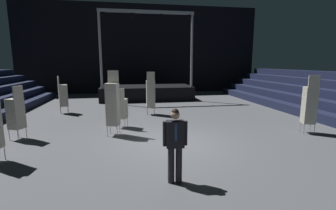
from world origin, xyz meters
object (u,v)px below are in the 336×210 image
Objects in this scene: man_with_tie at (175,141)px; chair_stack_rear_right at (310,105)px; chair_stack_mid_centre at (151,93)px; chair_stack_rear_left at (113,104)px; chair_stack_front_left at (16,113)px; chair_stack_front_right at (121,108)px; chair_stack_mid_right at (63,95)px; stage_riser at (146,91)px.

chair_stack_rear_right reaches higher than man_with_tie.
man_with_tie is 7.60m from chair_stack_mid_centre.
chair_stack_mid_centre is 3.94m from chair_stack_rear_left.
chair_stack_front_left reaches higher than chair_stack_front_right.
man_with_tie is 6.72m from chair_stack_rear_right.
man_with_tie is 0.86× the size of chair_stack_mid_right.
man_with_tie is at bearing 8.64° from chair_stack_mid_right.
man_with_tie is 0.71× the size of chair_stack_rear_left.
chair_stack_front_right is at bearing 23.49° from chair_stack_mid_right.
chair_stack_rear_left is at bearing -65.46° from man_with_tie.
chair_stack_mid_centre is at bearing -103.76° from chair_stack_rear_left.
chair_stack_mid_right is 11.93m from chair_stack_rear_right.
chair_stack_rear_left is (-0.30, -1.10, 0.38)m from chair_stack_front_right.
chair_stack_mid_right is (-4.50, 8.73, 0.03)m from man_with_tie.
chair_stack_front_right is 1.20m from chair_stack_rear_left.
man_with_tie is 0.90× the size of chair_stack_front_left.
man_with_tie is 4.40m from chair_stack_rear_left.
chair_stack_mid_right is at bearing 168.77° from chair_stack_rear_right.
chair_stack_rear_right is at bearing 42.93° from chair_stack_mid_right.
chair_stack_front_left is 0.85× the size of chair_stack_mid_centre.
chair_stack_rear_right reaches higher than chair_stack_front_right.
chair_stack_mid_centre is 1.00× the size of chair_stack_rear_right.
chair_stack_front_left is 0.79× the size of chair_stack_rear_left.
stage_riser reaches higher than man_with_tie.
chair_stack_mid_right is (-4.95, -4.57, 0.42)m from stage_riser.
chair_stack_rear_left is at bearing -88.30° from chair_stack_front_right.
chair_stack_mid_right is (-3.21, 3.54, 0.17)m from chair_stack_front_right.
chair_stack_rear_right reaches higher than chair_stack_front_left.
man_with_tie is at bearing -135.77° from chair_stack_rear_right.
chair_stack_mid_right is 0.89× the size of chair_stack_mid_centre.
chair_stack_mid_centre is 7.35m from chair_stack_rear_right.
chair_stack_mid_centre reaches higher than chair_stack_mid_right.
stage_riser is at bearing 94.66° from chair_stack_front_right.
chair_stack_front_left is 0.96× the size of chair_stack_mid_right.
chair_stack_rear_left reaches higher than chair_stack_front_left.
chair_stack_front_left is at bearing -25.02° from chair_stack_mid_right.
chair_stack_front_left is 4.61m from chair_stack_mid_right.
chair_stack_front_right is (3.72, 1.03, -0.13)m from chair_stack_front_left.
chair_stack_mid_right is at bearing 17.09° from chair_stack_front_left.
stage_riser is 4.00× the size of chair_stack_front_right.
chair_stack_rear_left is at bearing -102.48° from stage_riser.
chair_stack_front_left is at bearing 12.30° from chair_stack_rear_left.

